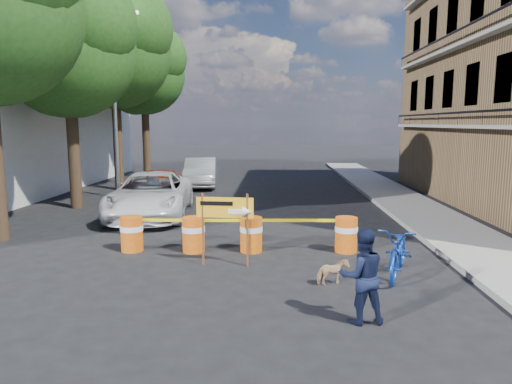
# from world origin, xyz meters

# --- Properties ---
(ground) EXTENTS (120.00, 120.00, 0.00)m
(ground) POSITION_xyz_m (0.00, 0.00, 0.00)
(ground) COLOR black
(ground) RESTS_ON ground
(sidewalk_east) EXTENTS (2.40, 40.00, 0.15)m
(sidewalk_east) POSITION_xyz_m (6.20, 6.00, 0.07)
(sidewalk_east) COLOR gray
(sidewalk_east) RESTS_ON ground
(tree_mid_a) EXTENTS (5.25, 5.00, 8.68)m
(tree_mid_a) POSITION_xyz_m (-6.74, 7.00, 6.01)
(tree_mid_a) COLOR #332316
(tree_mid_a) RESTS_ON ground
(tree_mid_b) EXTENTS (5.67, 5.40, 9.62)m
(tree_mid_b) POSITION_xyz_m (-6.73, 12.00, 6.71)
(tree_mid_b) COLOR #332316
(tree_mid_b) RESTS_ON ground
(tree_far) EXTENTS (5.04, 4.80, 8.84)m
(tree_far) POSITION_xyz_m (-6.74, 17.00, 6.22)
(tree_far) COLOR #332316
(tree_far) RESTS_ON ground
(streetlamp) EXTENTS (1.25, 0.18, 8.00)m
(streetlamp) POSITION_xyz_m (-5.93, 9.50, 4.38)
(streetlamp) COLOR gray
(streetlamp) RESTS_ON ground
(barrel_far_left) EXTENTS (0.58, 0.58, 0.90)m
(barrel_far_left) POSITION_xyz_m (-2.76, 1.07, 0.47)
(barrel_far_left) COLOR #CE4D0C
(barrel_far_left) RESTS_ON ground
(barrel_mid_left) EXTENTS (0.58, 0.58, 0.90)m
(barrel_mid_left) POSITION_xyz_m (-1.16, 1.05, 0.47)
(barrel_mid_left) COLOR #CE4D0C
(barrel_mid_left) RESTS_ON ground
(barrel_mid_right) EXTENTS (0.58, 0.58, 0.90)m
(barrel_mid_right) POSITION_xyz_m (0.31, 1.12, 0.47)
(barrel_mid_right) COLOR #CE4D0C
(barrel_mid_right) RESTS_ON ground
(barrel_far_right) EXTENTS (0.58, 0.58, 0.90)m
(barrel_far_right) POSITION_xyz_m (2.74, 1.20, 0.47)
(barrel_far_right) COLOR #CE4D0C
(barrel_far_right) RESTS_ON ground
(detour_sign) EXTENTS (1.32, 0.26, 1.70)m
(detour_sign) POSITION_xyz_m (-0.08, -0.07, 1.23)
(detour_sign) COLOR #592D19
(detour_sign) RESTS_ON ground
(pedestrian) EXTENTS (0.85, 0.70, 1.59)m
(pedestrian) POSITION_xyz_m (2.33, -3.00, 0.79)
(pedestrian) COLOR black
(pedestrian) RESTS_ON ground
(bicycle) EXTENTS (1.10, 1.31, 2.13)m
(bicycle) POSITION_xyz_m (3.58, -0.63, 1.06)
(bicycle) COLOR #133A9D
(bicycle) RESTS_ON ground
(dog) EXTENTS (0.70, 0.51, 0.54)m
(dog) POSITION_xyz_m (2.09, -1.26, 0.27)
(dog) COLOR tan
(dog) RESTS_ON ground
(suv_white) EXTENTS (3.12, 5.79, 1.55)m
(suv_white) POSITION_xyz_m (-3.44, 5.46, 0.77)
(suv_white) COLOR silver
(suv_white) RESTS_ON ground
(sedan_red) EXTENTS (1.94, 4.18, 1.39)m
(sedan_red) POSITION_xyz_m (-4.09, 8.64, 0.69)
(sedan_red) COLOR maroon
(sedan_red) RESTS_ON ground
(sedan_silver) EXTENTS (2.05, 4.64, 1.48)m
(sedan_silver) POSITION_xyz_m (-2.94, 13.27, 0.74)
(sedan_silver) COLOR #B6B8BD
(sedan_silver) RESTS_ON ground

